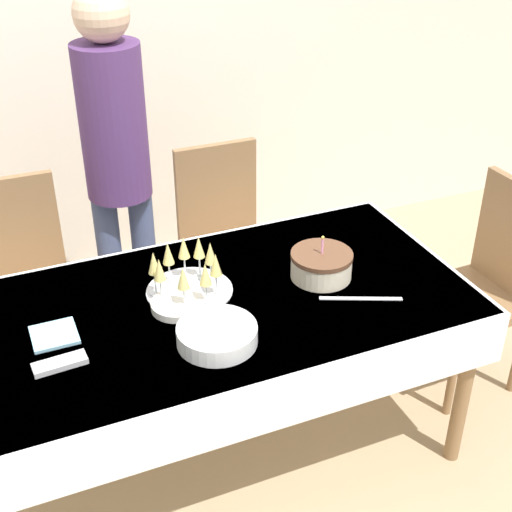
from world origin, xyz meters
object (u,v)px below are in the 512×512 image
at_px(champagne_tray, 187,270).
at_px(person_standing, 116,149).
at_px(dining_chair_far_left, 23,278).
at_px(dining_chair_far_right, 225,236).
at_px(birthday_cake, 321,264).
at_px(plate_stack_dessert, 179,305).
at_px(dining_chair_right_end, 486,279).
at_px(plate_stack_main, 217,335).

relative_size(champagne_tray, person_standing, 0.19).
relative_size(dining_chair_far_left, champagne_tray, 2.99).
height_order(dining_chair_far_right, birthday_cake, dining_chair_far_right).
xyz_separation_m(dining_chair_far_right, plate_stack_dessert, (-0.47, -0.78, 0.23)).
bearing_deg(dining_chair_far_right, birthday_cake, -83.55).
relative_size(dining_chair_far_left, dining_chair_far_right, 1.00).
bearing_deg(dining_chair_right_end, plate_stack_dessert, 179.53).
distance_m(dining_chair_far_right, champagne_tray, 0.87).
bearing_deg(dining_chair_far_right, champagne_tray, -120.05).
xyz_separation_m(plate_stack_dessert, person_standing, (-0.00, 0.81, 0.28)).
distance_m(plate_stack_main, plate_stack_dessert, 0.25).
height_order(plate_stack_dessert, person_standing, person_standing).
bearing_deg(birthday_cake, dining_chair_far_left, 142.50).
relative_size(dining_chair_right_end, birthday_cake, 4.07).
bearing_deg(dining_chair_far_left, plate_stack_dessert, -58.81).
distance_m(dining_chair_far_left, person_standing, 0.70).
height_order(birthday_cake, plate_stack_dessert, birthday_cake).
distance_m(dining_chair_far_left, champagne_tray, 0.94).
bearing_deg(dining_chair_right_end, plate_stack_main, -170.21).
xyz_separation_m(dining_chair_right_end, person_standing, (-1.38, 0.82, 0.51)).
height_order(champagne_tray, plate_stack_main, champagne_tray).
distance_m(champagne_tray, plate_stack_main, 0.33).
distance_m(dining_chair_far_left, dining_chair_far_right, 0.94).
distance_m(dining_chair_right_end, champagne_tray, 1.36).
bearing_deg(birthday_cake, champagne_tray, 169.68).
distance_m(dining_chair_far_left, plate_stack_dessert, 0.94).
bearing_deg(dining_chair_far_left, plate_stack_main, -62.60).
height_order(dining_chair_far_left, person_standing, person_standing).
distance_m(dining_chair_far_right, birthday_cake, 0.84).
bearing_deg(dining_chair_far_right, plate_stack_dessert, -120.93).
bearing_deg(plate_stack_dessert, champagne_tray, 52.08).
xyz_separation_m(dining_chair_right_end, birthday_cake, (-0.82, 0.00, 0.27)).
xyz_separation_m(dining_chair_far_right, plate_stack_main, (-0.41, -1.02, 0.25)).
distance_m(dining_chair_far_right, person_standing, 0.70).
bearing_deg(person_standing, dining_chair_right_end, -30.82).
distance_m(dining_chair_far_left, dining_chair_right_end, 2.02).
distance_m(plate_stack_main, person_standing, 1.09).
xyz_separation_m(dining_chair_far_left, dining_chair_right_end, (1.85, -0.79, 0.00)).
relative_size(dining_chair_right_end, plate_stack_main, 3.55).
distance_m(dining_chair_far_right, plate_stack_dessert, 0.94).
xyz_separation_m(dining_chair_far_left, person_standing, (0.47, 0.03, 0.51)).
relative_size(dining_chair_far_right, plate_stack_dessert, 4.98).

